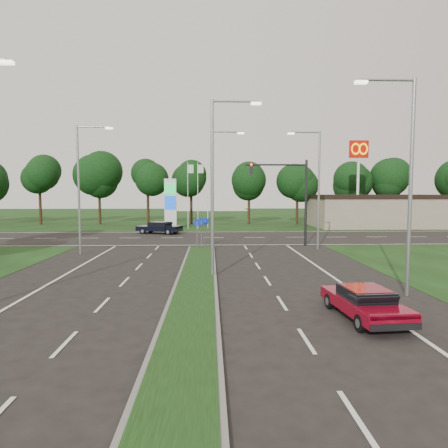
{
  "coord_description": "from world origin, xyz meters",
  "views": [
    {
      "loc": [
        0.69,
        -14.31,
        4.35
      ],
      "look_at": [
        1.64,
        13.02,
        2.2
      ],
      "focal_mm": 32.0,
      "sensor_mm": 36.0,
      "label": 1
    }
  ],
  "objects": [
    {
      "name": "traffic_signal",
      "position": [
        7.19,
        18.0,
        4.65
      ],
      "size": [
        5.1,
        0.42,
        7.0
      ],
      "color": "black",
      "rests_on": "ground"
    },
    {
      "name": "streetlight_median_far",
      "position": [
        1.0,
        16.0,
        5.08
      ],
      "size": [
        2.53,
        0.22,
        9.0
      ],
      "color": "gray",
      "rests_on": "ground"
    },
    {
      "name": "cross_road",
      "position": [
        0.0,
        24.0,
        0.0
      ],
      "size": [
        160.0,
        12.0,
        0.02
      ],
      "primitive_type": "cube",
      "color": "black",
      "rests_on": "ground"
    },
    {
      "name": "median_signs",
      "position": [
        0.0,
        16.4,
        1.71
      ],
      "size": [
        1.16,
        1.76,
        2.38
      ],
      "color": "gray",
      "rests_on": "ground"
    },
    {
      "name": "streetlight_left_far",
      "position": [
        -8.3,
        14.0,
        5.08
      ],
      "size": [
        2.53,
        0.22,
        9.0
      ],
      "color": "gray",
      "rests_on": "ground"
    },
    {
      "name": "median_kerb",
      "position": [
        0.0,
        4.0,
        0.06
      ],
      "size": [
        2.0,
        26.0,
        0.12
      ],
      "primitive_type": "cube",
      "color": "slate",
      "rests_on": "ground"
    },
    {
      "name": "mcdonalds_sign",
      "position": [
        18.0,
        31.97,
        7.99
      ],
      "size": [
        2.2,
        0.47,
        10.4
      ],
      "color": "silver",
      "rests_on": "ground"
    },
    {
      "name": "streetlight_right_far",
      "position": [
        8.8,
        16.0,
        5.08
      ],
      "size": [
        2.53,
        0.22,
        9.0
      ],
      "rotation": [
        0.0,
        0.0,
        3.14
      ],
      "color": "gray",
      "rests_on": "ground"
    },
    {
      "name": "commercial_building",
      "position": [
        22.0,
        36.0,
        2.0
      ],
      "size": [
        16.0,
        9.0,
        4.0
      ],
      "primitive_type": "cube",
      "color": "gray",
      "rests_on": "ground"
    },
    {
      "name": "red_sedan",
      "position": [
        6.0,
        -0.99,
        0.59
      ],
      "size": [
        1.96,
        4.14,
        1.11
      ],
      "rotation": [
        0.0,
        0.0,
        0.08
      ],
      "color": "maroon",
      "rests_on": "ground"
    },
    {
      "name": "verge_far",
      "position": [
        0.0,
        55.0,
        0.0
      ],
      "size": [
        160.0,
        50.0,
        0.02
      ],
      "primitive_type": "cube",
      "color": "black",
      "rests_on": "ground"
    },
    {
      "name": "gas_pylon",
      "position": [
        -3.79,
        33.05,
        3.2
      ],
      "size": [
        5.8,
        1.26,
        8.0
      ],
      "color": "silver",
      "rests_on": "ground"
    },
    {
      "name": "ground",
      "position": [
        0.0,
        0.0,
        0.0
      ],
      "size": [
        160.0,
        160.0,
        0.0
      ],
      "primitive_type": "plane",
      "color": "black",
      "rests_on": "ground"
    },
    {
      "name": "streetlight_right_near",
      "position": [
        8.8,
        2.0,
        5.08
      ],
      "size": [
        2.53,
        0.22,
        9.0
      ],
      "rotation": [
        0.0,
        0.0,
        3.14
      ],
      "color": "gray",
      "rests_on": "ground"
    },
    {
      "name": "navy_sedan",
      "position": [
        -4.69,
        27.99,
        0.68
      ],
      "size": [
        4.99,
        3.4,
        1.27
      ],
      "rotation": [
        0.0,
        0.0,
        1.21
      ],
      "color": "black",
      "rests_on": "ground"
    },
    {
      "name": "treeline_far",
      "position": [
        0.1,
        39.93,
        6.83
      ],
      "size": [
        6.0,
        6.0,
        9.9
      ],
      "color": "black",
      "rests_on": "ground"
    },
    {
      "name": "streetlight_median_near",
      "position": [
        1.0,
        6.0,
        5.08
      ],
      "size": [
        2.53,
        0.22,
        9.0
      ],
      "color": "gray",
      "rests_on": "ground"
    }
  ]
}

